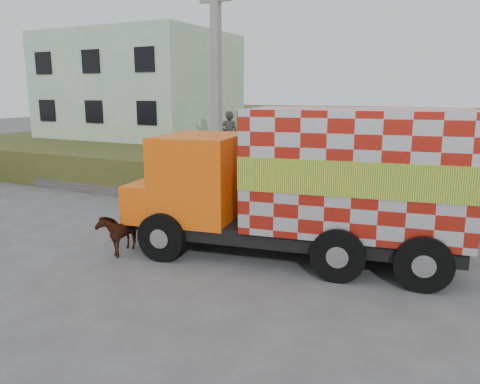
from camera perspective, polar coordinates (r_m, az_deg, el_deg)
The scene contains 9 objects.
ground at distance 13.23m, azimuth -8.78°, elevation -6.28°, with size 120.00×120.00×0.00m, color #474749.
embankment at distance 21.75m, azimuth 6.54°, elevation 3.07°, with size 40.00×12.00×1.50m, color #324818.
embankment_far at distance 33.12m, azimuth 13.82°, elevation 7.21°, with size 40.00×12.00×3.00m, color #324818.
retaining_strip at distance 17.60m, azimuth -6.24°, elevation -0.89°, with size 16.00×0.50×0.40m, color #595651.
building at distance 29.57m, azimuth -12.03°, elevation 12.56°, with size 10.00×8.00×6.00m, color #B0CCAE.
utility_pole at distance 16.98m, azimuth -2.89°, elevation 11.88°, with size 1.20×0.30×8.00m.
cargo_truck at distance 11.67m, azimuth 8.38°, elevation 1.10°, with size 8.74×4.03×3.76m.
cow at distance 12.69m, azimuth -14.56°, elevation -4.70°, with size 0.60×1.32×1.12m, color #351F0D.
pedestrian at distance 18.52m, azimuth -1.33°, elevation 6.91°, with size 0.70×0.46×1.92m, color #282624.
Camera 1 is at (7.35, -10.19, 4.15)m, focal length 35.00 mm.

